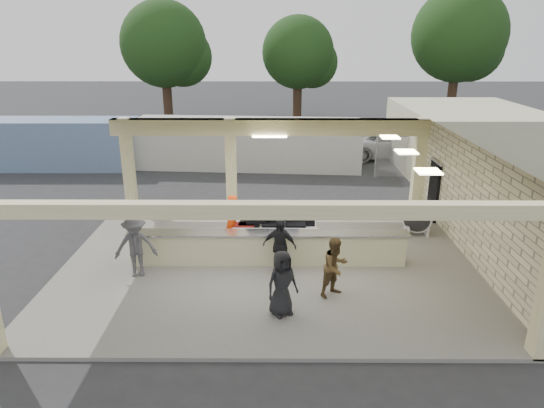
{
  "coord_description": "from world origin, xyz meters",
  "views": [
    {
      "loc": [
        0.2,
        -13.49,
        6.49
      ],
      "look_at": [
        0.11,
        1.0,
        1.42
      ],
      "focal_mm": 32.0,
      "sensor_mm": 36.0,
      "label": 1
    }
  ],
  "objects_px": {
    "container_white": "(248,144)",
    "car_white_a": "(385,143)",
    "passenger_a": "(335,267)",
    "passenger_c": "(136,246)",
    "baggage_handler": "(232,222)",
    "passenger_d": "(282,283)",
    "passenger_b": "(279,246)",
    "car_dark": "(363,135)",
    "luggage_cart": "(274,223)",
    "container_blue": "(42,144)",
    "car_white_b": "(489,141)",
    "drum_fan": "(417,218)",
    "baggage_counter": "(268,248)"
  },
  "relations": [
    {
      "from": "drum_fan",
      "to": "passenger_a",
      "type": "distance_m",
      "value": 5.19
    },
    {
      "from": "passenger_b",
      "to": "container_blue",
      "type": "height_order",
      "value": "container_blue"
    },
    {
      "from": "passenger_a",
      "to": "passenger_c",
      "type": "height_order",
      "value": "passenger_c"
    },
    {
      "from": "baggage_handler",
      "to": "car_white_b",
      "type": "height_order",
      "value": "baggage_handler"
    },
    {
      "from": "container_white",
      "to": "car_dark",
      "type": "bearing_deg",
      "value": 40.84
    },
    {
      "from": "passenger_d",
      "to": "car_white_a",
      "type": "height_order",
      "value": "passenger_d"
    },
    {
      "from": "luggage_cart",
      "to": "car_dark",
      "type": "bearing_deg",
      "value": 71.01
    },
    {
      "from": "passenger_a",
      "to": "passenger_c",
      "type": "bearing_deg",
      "value": 132.4
    },
    {
      "from": "drum_fan",
      "to": "passenger_a",
      "type": "height_order",
      "value": "passenger_a"
    },
    {
      "from": "passenger_c",
      "to": "car_dark",
      "type": "relative_size",
      "value": 0.42
    },
    {
      "from": "car_white_b",
      "to": "car_dark",
      "type": "xyz_separation_m",
      "value": [
        -6.97,
        1.77,
        -0.03
      ]
    },
    {
      "from": "container_white",
      "to": "car_white_a",
      "type": "bearing_deg",
      "value": 22.31
    },
    {
      "from": "passenger_c",
      "to": "car_dark",
      "type": "distance_m",
      "value": 19.49
    },
    {
      "from": "baggage_handler",
      "to": "passenger_b",
      "type": "bearing_deg",
      "value": 74.2
    },
    {
      "from": "luggage_cart",
      "to": "car_white_b",
      "type": "height_order",
      "value": "luggage_cart"
    },
    {
      "from": "baggage_handler",
      "to": "passenger_b",
      "type": "relative_size",
      "value": 1.09
    },
    {
      "from": "passenger_a",
      "to": "drum_fan",
      "type": "bearing_deg",
      "value": 14.65
    },
    {
      "from": "passenger_b",
      "to": "car_dark",
      "type": "relative_size",
      "value": 0.39
    },
    {
      "from": "luggage_cart",
      "to": "container_white",
      "type": "xyz_separation_m",
      "value": [
        -1.36,
        10.25,
        0.29
      ]
    },
    {
      "from": "baggage_counter",
      "to": "car_white_a",
      "type": "relative_size",
      "value": 1.56
    },
    {
      "from": "passenger_c",
      "to": "container_blue",
      "type": "relative_size",
      "value": 0.19
    },
    {
      "from": "baggage_handler",
      "to": "passenger_d",
      "type": "xyz_separation_m",
      "value": [
        1.52,
        -3.77,
        -0.07
      ]
    },
    {
      "from": "luggage_cart",
      "to": "passenger_d",
      "type": "xyz_separation_m",
      "value": [
        0.2,
        -3.86,
        -0.02
      ]
    },
    {
      "from": "passenger_b",
      "to": "container_blue",
      "type": "bearing_deg",
      "value": 147.91
    },
    {
      "from": "baggage_handler",
      "to": "container_white",
      "type": "distance_m",
      "value": 10.35
    },
    {
      "from": "passenger_b",
      "to": "container_white",
      "type": "distance_m",
      "value": 12.08
    },
    {
      "from": "car_white_a",
      "to": "car_white_b",
      "type": "height_order",
      "value": "car_white_a"
    },
    {
      "from": "luggage_cart",
      "to": "baggage_handler",
      "type": "xyz_separation_m",
      "value": [
        -1.32,
        -0.09,
        0.05
      ]
    },
    {
      "from": "luggage_cart",
      "to": "passenger_a",
      "type": "distance_m",
      "value": 3.34
    },
    {
      "from": "baggage_handler",
      "to": "passenger_d",
      "type": "bearing_deg",
      "value": 54.04
    },
    {
      "from": "drum_fan",
      "to": "passenger_c",
      "type": "height_order",
      "value": "passenger_c"
    },
    {
      "from": "baggage_handler",
      "to": "container_blue",
      "type": "relative_size",
      "value": 0.19
    },
    {
      "from": "drum_fan",
      "to": "passenger_b",
      "type": "relative_size",
      "value": 0.67
    },
    {
      "from": "car_white_b",
      "to": "container_white",
      "type": "relative_size",
      "value": 0.41
    },
    {
      "from": "passenger_a",
      "to": "passenger_d",
      "type": "xyz_separation_m",
      "value": [
        -1.38,
        -0.92,
        0.02
      ]
    },
    {
      "from": "baggage_handler",
      "to": "passenger_a",
      "type": "bearing_deg",
      "value": 77.51
    },
    {
      "from": "drum_fan",
      "to": "passenger_a",
      "type": "relative_size",
      "value": 0.68
    },
    {
      "from": "baggage_handler",
      "to": "drum_fan",
      "type": "bearing_deg",
      "value": 133.11
    },
    {
      "from": "car_dark",
      "to": "drum_fan",
      "type": "bearing_deg",
      "value": -145.1
    },
    {
      "from": "luggage_cart",
      "to": "passenger_b",
      "type": "bearing_deg",
      "value": -84.45
    },
    {
      "from": "car_dark",
      "to": "container_blue",
      "type": "xyz_separation_m",
      "value": [
        -17.26,
        -5.1,
        0.54
      ]
    },
    {
      "from": "car_white_b",
      "to": "car_dark",
      "type": "distance_m",
      "value": 7.19
    },
    {
      "from": "car_dark",
      "to": "container_white",
      "type": "xyz_separation_m",
      "value": [
        -6.76,
        -5.01,
        0.53
      ]
    },
    {
      "from": "container_blue",
      "to": "car_dark",
      "type": "bearing_deg",
      "value": 16.06
    },
    {
      "from": "baggage_handler",
      "to": "car_white_b",
      "type": "distance_m",
      "value": 19.29
    },
    {
      "from": "luggage_cart",
      "to": "car_white_a",
      "type": "bearing_deg",
      "value": 64.52
    },
    {
      "from": "passenger_a",
      "to": "car_dark",
      "type": "relative_size",
      "value": 0.38
    },
    {
      "from": "passenger_a",
      "to": "luggage_cart",
      "type": "bearing_deg",
      "value": 81.38
    },
    {
      "from": "passenger_a",
      "to": "baggage_handler",
      "type": "bearing_deg",
      "value": 98.73
    },
    {
      "from": "baggage_handler",
      "to": "car_white_b",
      "type": "bearing_deg",
      "value": 166.87
    }
  ]
}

